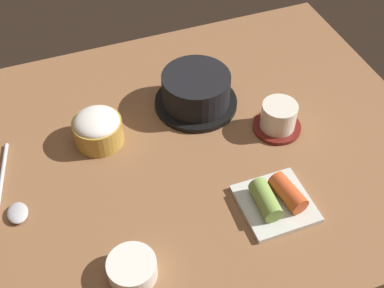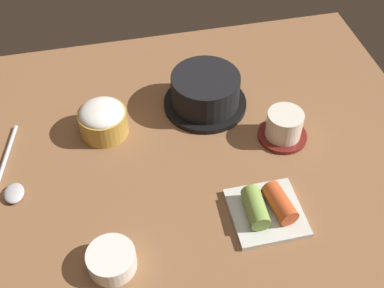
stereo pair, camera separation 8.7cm
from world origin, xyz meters
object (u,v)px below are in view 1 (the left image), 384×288
Objects in this scene: kimchi_plate at (276,200)px; side_bowl_near at (132,268)px; tea_cup_with_saucer at (278,118)px; stone_pot at (196,91)px; spoon at (12,201)px; rice_bowl at (98,128)px.

kimchi_plate is 27.60cm from side_bowl_near.
side_bowl_near is (-27.29, -4.08, 0.21)cm from kimchi_plate.
tea_cup_with_saucer is 1.24× the size of side_bowl_near.
spoon is (-39.76, -12.61, -3.24)cm from stone_pot.
spoon is (-18.17, -9.49, -2.90)cm from rice_bowl.
rice_bowl is 1.22× the size of side_bowl_near.
tea_cup_with_saucer is 0.49× the size of spoon.
stone_pot is 1.79× the size of tea_cup_with_saucer.
rice_bowl reaches higher than tea_cup_with_saucer.
side_bowl_near is at bearing -149.76° from tea_cup_with_saucer.
kimchi_plate is 1.56× the size of side_bowl_near.
kimchi_plate is (-9.02, -17.09, -1.31)cm from tea_cup_with_saucer.
side_bowl_near is 26.58cm from spoon.
rice_bowl is at bearing 27.57° from spoon.
kimchi_plate is (25.43, -26.35, -1.84)cm from rice_bowl.
stone_pot is at bearing 97.43° from kimchi_plate.
tea_cup_with_saucer is at bearing -43.93° from stone_pot.
rice_bowl is at bearing 164.94° from tea_cup_with_saucer.
side_bowl_near is at bearing -171.50° from kimchi_plate.
side_bowl_near is 0.40× the size of spoon.
tea_cup_with_saucer is 42.05cm from side_bowl_near.
rice_bowl is 0.78× the size of kimchi_plate.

